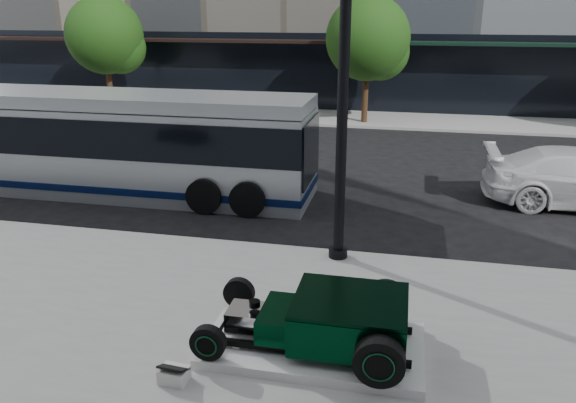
# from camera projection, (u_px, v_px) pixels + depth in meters

# --- Properties ---
(ground) EXTENTS (120.00, 120.00, 0.00)m
(ground) POSITION_uv_depth(u_px,v_px,m) (283.00, 218.00, 14.70)
(ground) COLOR black
(ground) RESTS_ON ground
(sidewalk_far) EXTENTS (70.00, 4.00, 0.12)m
(sidewalk_far) POSITION_uv_depth(u_px,v_px,m) (345.00, 118.00, 27.61)
(sidewalk_far) COLOR gray
(sidewalk_far) RESTS_ON ground
(street_trees) EXTENTS (29.80, 3.80, 5.70)m
(street_trees) POSITION_uv_depth(u_px,v_px,m) (371.00, 42.00, 25.31)
(street_trees) COLOR black
(street_trees) RESTS_ON sidewalk_far
(display_plinth) EXTENTS (3.40, 1.80, 0.15)m
(display_plinth) POSITION_uv_depth(u_px,v_px,m) (314.00, 345.00, 8.81)
(display_plinth) COLOR silver
(display_plinth) RESTS_ON sidewalk_near
(hot_rod) EXTENTS (3.22, 2.00, 0.81)m
(hot_rod) POSITION_uv_depth(u_px,v_px,m) (336.00, 320.00, 8.58)
(hot_rod) COLOR black
(hot_rod) RESTS_ON display_plinth
(info_plaque) EXTENTS (0.42, 0.33, 0.31)m
(info_plaque) POSITION_uv_depth(u_px,v_px,m) (174.00, 374.00, 8.03)
(info_plaque) COLOR silver
(info_plaque) RESTS_ON sidewalk_near
(lamppost) EXTENTS (0.41, 0.41, 7.37)m
(lamppost) POSITION_uv_depth(u_px,v_px,m) (343.00, 98.00, 11.02)
(lamppost) COLOR black
(lamppost) RESTS_ON sidewalk_near
(transit_bus) EXTENTS (12.12, 2.88, 2.92)m
(transit_bus) POSITION_uv_depth(u_px,v_px,m) (109.00, 142.00, 16.42)
(transit_bus) COLOR #B1B7BB
(transit_bus) RESTS_ON ground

